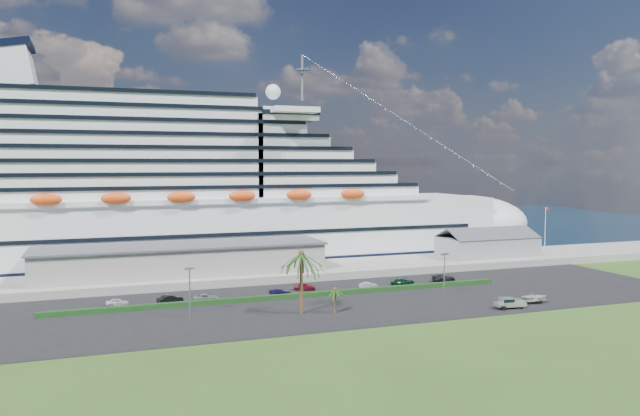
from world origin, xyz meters
name	(u,v)px	position (x,y,z in m)	size (l,w,h in m)	color
ground	(365,315)	(0.00, 0.00, 0.00)	(420.00, 420.00, 0.00)	#314F1A
asphalt_lot	(341,301)	(0.00, 11.00, 0.06)	(140.00, 38.00, 0.12)	black
wharf	(294,271)	(0.00, 40.00, 0.90)	(240.00, 20.00, 1.80)	gray
water	(220,233)	(0.00, 130.00, 0.01)	(420.00, 160.00, 0.02)	black
cruise_ship	(183,198)	(-21.53, 64.00, 16.69)	(191.00, 38.00, 54.00)	silver
terminal_building	(182,259)	(-25.00, 40.00, 5.01)	(61.00, 15.00, 6.30)	gray
port_shed	(487,245)	(52.00, 40.00, 4.40)	(24.00, 12.31, 7.37)	gray
flagpole	(545,228)	(70.04, 40.00, 8.27)	(1.08, 0.16, 12.00)	silver
hedge	(292,296)	(-8.00, 16.00, 0.57)	(88.00, 1.10, 0.90)	black
lamp_post_left	(190,286)	(-28.00, 8.00, 5.34)	(1.60, 0.35, 8.27)	gray
lamp_post_right	(444,269)	(20.00, 8.00, 5.34)	(1.60, 0.35, 8.27)	gray
palm_tall	(301,260)	(-10.00, 4.00, 9.20)	(8.82, 8.82, 11.13)	#47301E
palm_short	(335,292)	(-4.50, 2.50, 3.67)	(3.53, 3.53, 4.56)	#47301E
parked_car_0	(117,302)	(-39.02, 20.63, 0.78)	(1.57, 3.89, 1.33)	silver
parked_car_1	(170,299)	(-29.97, 19.60, 0.89)	(1.62, 4.66, 1.53)	black
parked_car_2	(206,297)	(-23.49, 19.36, 0.75)	(2.09, 4.53, 1.26)	gray
parked_car_3	(280,292)	(-9.28, 19.53, 0.73)	(1.72, 4.24, 1.23)	#1A1447
parked_car_4	(305,286)	(-3.30, 22.41, 0.86)	(1.75, 4.35, 1.48)	maroon
parked_car_5	(368,285)	(9.39, 19.50, 0.75)	(1.33, 3.81, 1.26)	#B2B5BA
parked_car_6	(403,282)	(17.53, 20.23, 0.87)	(2.48, 5.37, 1.49)	#0E3923
parked_car_7	(443,278)	(27.80, 21.20, 0.88)	(2.13, 5.24, 1.52)	#232429
pickup_truck	(510,302)	(25.43, -4.73, 1.17)	(5.71, 2.84, 1.92)	black
boat_trailer	(535,297)	(32.43, -2.82, 1.22)	(5.74, 3.68, 1.65)	gray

